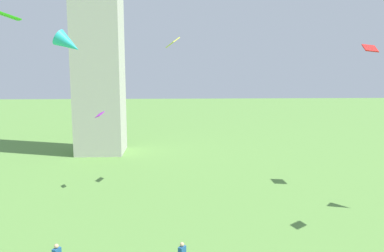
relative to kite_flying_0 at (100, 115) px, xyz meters
The scene contains 5 objects.
kite_flying_0 is the anchor object (origin of this frame).
kite_flying_1 10.81m from the kite_flying_0, 124.68° to the right, with size 1.97×1.85×0.62m.
kite_flying_2 14.50m from the kite_flying_0, 85.05° to the right, with size 1.60×1.10×1.36m.
kite_flying_3 8.66m from the kite_flying_0, ahead, with size 1.22×1.64×0.97m.
kite_flying_5 23.31m from the kite_flying_0, ahead, with size 1.33×1.60×0.76m.
Camera 1 is at (-2.58, -2.71, 10.89)m, focal length 37.47 mm.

